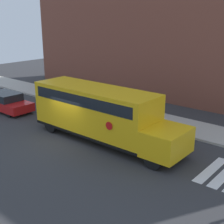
% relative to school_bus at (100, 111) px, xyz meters
% --- Properties ---
extents(ground_plane, '(60.00, 60.00, 0.00)m').
position_rel_school_bus_xyz_m(ground_plane, '(-1.60, -1.33, -1.81)').
color(ground_plane, '#333335').
extents(sidewalk_strip, '(44.00, 3.00, 0.15)m').
position_rel_school_bus_xyz_m(sidewalk_strip, '(-1.60, 5.17, -1.74)').
color(sidewalk_strip, '#B2ADA3').
rests_on(sidewalk_strip, ground).
extents(building_backdrop, '(32.00, 4.00, 12.23)m').
position_rel_school_bus_xyz_m(building_backdrop, '(-1.60, 11.67, 4.31)').
color(building_backdrop, brown).
rests_on(building_backdrop, ground).
extents(school_bus, '(9.98, 2.57, 3.18)m').
position_rel_school_bus_xyz_m(school_bus, '(0.00, 0.00, 0.00)').
color(school_bus, yellow).
rests_on(school_bus, ground).
extents(parked_car, '(4.54, 1.89, 1.42)m').
position_rel_school_bus_xyz_m(parked_car, '(-9.62, -0.30, -1.10)').
color(parked_car, red).
rests_on(parked_car, ground).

